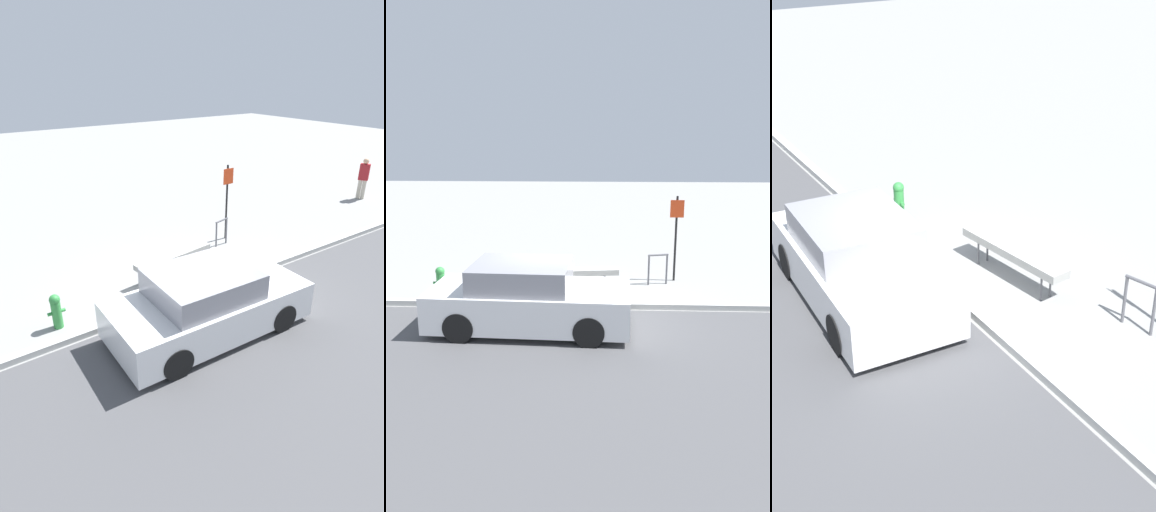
# 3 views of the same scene
# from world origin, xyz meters

# --- Properties ---
(ground_plane) EXTENTS (60.00, 60.00, 0.00)m
(ground_plane) POSITION_xyz_m (0.00, 0.00, 0.00)
(ground_plane) COLOR gray
(curb) EXTENTS (60.00, 0.20, 0.13)m
(curb) POSITION_xyz_m (0.00, 0.00, 0.07)
(curb) COLOR #B7B7B2
(curb) RESTS_ON ground_plane
(bench) EXTENTS (2.28, 0.67, 0.60)m
(bench) POSITION_xyz_m (0.12, 1.14, 0.52)
(bench) COLOR #515156
(bench) RESTS_ON ground_plane
(bike_rack) EXTENTS (0.55, 0.18, 0.83)m
(bike_rack) POSITION_xyz_m (2.31, 1.90, 0.50)
(bike_rack) COLOR #515156
(bike_rack) RESTS_ON ground_plane
(sign_post) EXTENTS (0.36, 0.08, 2.30)m
(sign_post) POSITION_xyz_m (2.79, 2.27, 1.38)
(sign_post) COLOR black
(sign_post) RESTS_ON ground_plane
(fire_hydrant) EXTENTS (0.36, 0.22, 0.77)m
(fire_hydrant) POSITION_xyz_m (-3.09, 0.59, 0.41)
(fire_hydrant) COLOR #338C3F
(fire_hydrant) RESTS_ON ground_plane
(pedestrian) EXTENTS (0.34, 0.42, 1.64)m
(pedestrian) POSITION_xyz_m (9.98, 2.30, 0.88)
(pedestrian) COLOR #B7AD99
(pedestrian) RESTS_ON ground_plane
(parked_car_near) EXTENTS (4.09, 1.94, 1.38)m
(parked_car_near) POSITION_xyz_m (-0.67, -1.29, 0.64)
(parked_car_near) COLOR black
(parked_car_near) RESTS_ON ground_plane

